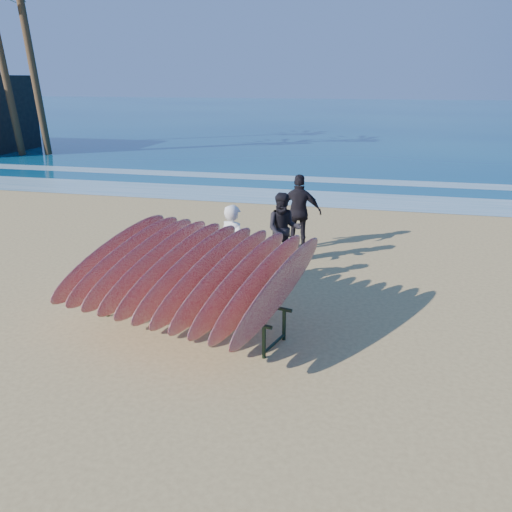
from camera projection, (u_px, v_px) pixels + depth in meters
The scene contains 8 objects.
ground at pixel (244, 328), 8.64m from camera, with size 120.00×120.00×0.00m, color tan.
ocean at pixel (372, 114), 59.42m from camera, with size 160.00×160.00×0.00m, color navy.
foam_near at pixel (321, 199), 17.87m from camera, with size 160.00×160.00×0.00m, color white.
foam_far at pixel (332, 180), 21.11m from camera, with size 160.00×160.00×0.00m, color white.
surfboard_rack at pixel (189, 271), 8.35m from camera, with size 3.82×3.63×1.60m.
person_white at pixel (233, 247), 10.05m from camera, with size 0.59×0.39×1.61m, color white.
person_dark_a at pixel (283, 229), 11.34m from camera, with size 0.75×0.59×1.55m, color black.
person_dark_b at pixel (299, 212), 12.43m from camera, with size 1.01×0.42×1.73m, color black.
Camera 1 is at (2.03, -7.59, 3.79)m, focal length 38.00 mm.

